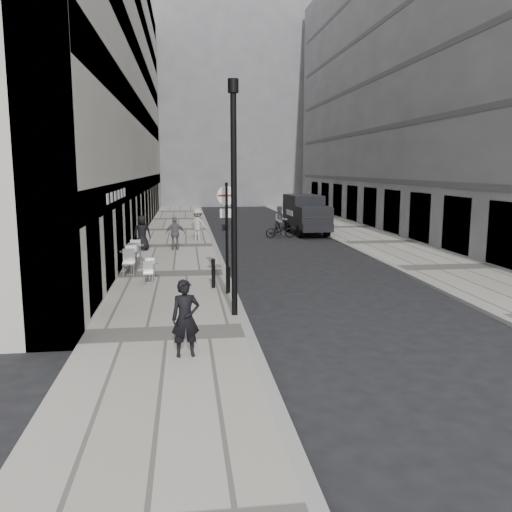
% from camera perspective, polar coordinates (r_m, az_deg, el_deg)
% --- Properties ---
extents(ground, '(120.00, 120.00, 0.00)m').
position_cam_1_polar(ground, '(11.08, 0.80, -12.42)').
color(ground, black).
rests_on(ground, ground).
extents(sidewalk, '(4.00, 60.00, 0.12)m').
position_cam_1_polar(sidewalk, '(28.49, -8.40, 0.99)').
color(sidewalk, '#A6A096').
rests_on(sidewalk, ground).
extents(far_sidewalk, '(4.00, 60.00, 0.12)m').
position_cam_1_polar(far_sidewalk, '(30.35, 12.85, 1.36)').
color(far_sidewalk, '#A6A096').
rests_on(far_sidewalk, ground).
extents(building_left, '(4.00, 45.00, 18.00)m').
position_cam_1_polar(building_left, '(35.33, -15.38, 16.89)').
color(building_left, beige).
rests_on(building_left, ground).
extents(building_right, '(6.00, 45.00, 20.00)m').
position_cam_1_polar(building_right, '(38.45, 17.25, 17.66)').
color(building_right, gray).
rests_on(building_right, ground).
extents(building_far, '(24.00, 16.00, 22.00)m').
position_cam_1_polar(building_far, '(66.62, -5.00, 15.14)').
color(building_far, gray).
rests_on(building_far, ground).
extents(walking_man, '(0.65, 0.46, 1.66)m').
position_cam_1_polar(walking_man, '(11.63, -7.43, -6.52)').
color(walking_man, black).
rests_on(walking_man, sidewalk).
extents(sign_post, '(0.61, 0.10, 3.53)m').
position_cam_1_polar(sign_post, '(17.08, -3.09, 3.48)').
color(sign_post, black).
rests_on(sign_post, sidewalk).
extents(lamppost, '(0.28, 0.28, 6.24)m').
position_cam_1_polar(lamppost, '(14.42, -2.35, 7.22)').
color(lamppost, black).
rests_on(lamppost, sidewalk).
extents(bollard_near, '(0.12, 0.12, 0.94)m').
position_cam_1_polar(bollard_near, '(18.17, -4.51, -1.92)').
color(bollard_near, black).
rests_on(bollard_near, sidewalk).
extents(bollard_far, '(0.11, 0.11, 0.80)m').
position_cam_1_polar(bollard_far, '(17.47, -2.91, -2.58)').
color(bollard_far, black).
rests_on(bollard_far, sidewalk).
extents(panel_van, '(2.09, 5.21, 2.42)m').
position_cam_1_polar(panel_van, '(34.11, 5.27, 4.60)').
color(panel_van, black).
rests_on(panel_van, ground).
extents(cyclist, '(1.82, 0.78, 1.90)m').
position_cam_1_polar(cyclist, '(32.13, 2.57, 3.23)').
color(cyclist, black).
rests_on(cyclist, ground).
extents(pedestrian_a, '(0.98, 0.48, 1.62)m').
position_cam_1_polar(pedestrian_a, '(26.87, -8.49, 2.37)').
color(pedestrian_a, slate).
rests_on(pedestrian_a, sidewalk).
extents(pedestrian_b, '(1.33, 1.09, 1.80)m').
position_cam_1_polar(pedestrian_b, '(30.06, -6.15, 3.30)').
color(pedestrian_b, '#B5B0A7').
rests_on(pedestrian_b, sidewalk).
extents(pedestrian_c, '(0.94, 0.71, 1.72)m').
position_cam_1_polar(pedestrian_c, '(26.92, -11.90, 2.40)').
color(pedestrian_c, black).
rests_on(pedestrian_c, sidewalk).
extents(cafe_table_near, '(0.62, 1.39, 0.79)m').
position_cam_1_polar(cafe_table_near, '(19.48, -11.19, -1.51)').
color(cafe_table_near, silver).
rests_on(cafe_table_near, sidewalk).
extents(cafe_table_mid, '(0.80, 1.80, 1.02)m').
position_cam_1_polar(cafe_table_mid, '(21.10, -13.09, -0.43)').
color(cafe_table_mid, '#BCBCBE').
rests_on(cafe_table_mid, sidewalk).
extents(cafe_table_far, '(0.78, 1.75, 1.00)m').
position_cam_1_polar(cafe_table_far, '(22.90, -12.65, 0.29)').
color(cafe_table_far, '#ADADAF').
rests_on(cafe_table_far, sidewalk).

